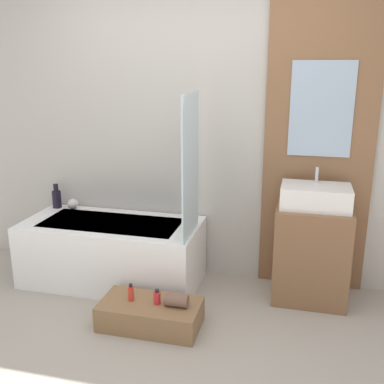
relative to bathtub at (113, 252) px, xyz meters
The scene contains 13 objects.
ground_plane 1.38m from the bathtub, 60.72° to the right, with size 12.00×12.00×0.00m, color #A39989.
wall_tiled_back 1.29m from the bathtub, 31.17° to the left, with size 4.20×0.06×2.60m, color #B7B2A8.
wall_wood_accent 1.97m from the bathtub, 12.09° to the left, with size 0.84×0.04×2.60m.
bathtub is the anchor object (origin of this frame).
glass_shower_screen 1.07m from the bathtub, ahead, with size 0.01×0.47×1.07m, color silver.
wooden_step_bench 0.82m from the bathtub, 47.51° to the right, with size 0.71×0.37×0.18m, color olive.
vanity_cabinet 1.64m from the bathtub, ahead, with size 0.56×0.45×0.76m, color brown.
sink 1.73m from the bathtub, ahead, with size 0.51×0.34×0.29m.
vase_tall_dark 0.78m from the bathtub, 158.12° to the left, with size 0.08×0.08×0.22m.
vase_round_light 0.63m from the bathtub, 152.43° to the left, with size 0.10×0.10×0.10m, color silver.
bottle_soap_primary 0.71m from the bathtub, 55.99° to the right, with size 0.04×0.04×0.13m.
bottle_soap_secondary 0.83m from the bathtub, 44.82° to the right, with size 0.05×0.05×0.11m.
towel_roll 0.94m from the bathtub, 38.72° to the right, with size 0.09×0.09×0.16m, color brown.
Camera 1 is at (0.85, -2.08, 1.79)m, focal length 42.00 mm.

